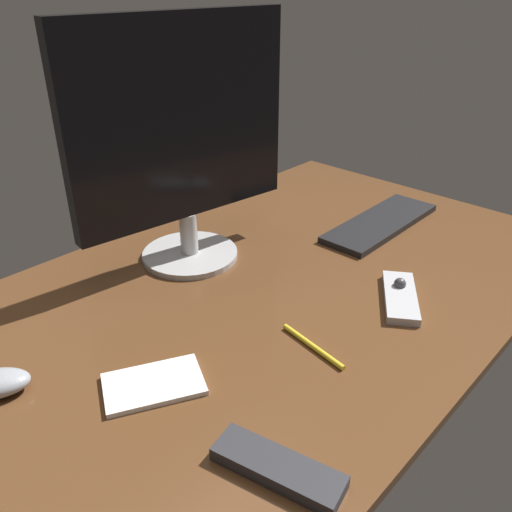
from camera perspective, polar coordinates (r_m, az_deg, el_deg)
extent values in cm
cube|color=brown|center=(106.33, 0.82, -3.97)|extent=(140.00, 84.00, 2.00)
cylinder|color=#B7B7B7|center=(117.78, -7.09, 0.19)|extent=(20.83, 20.83, 1.28)
cylinder|color=#B7B7B7|center=(115.41, -7.25, 2.48)|extent=(3.80, 3.80, 9.19)
cube|color=black|center=(107.10, -8.05, 14.22)|extent=(48.11, 9.40, 39.32)
cube|color=black|center=(134.78, 13.24, 3.48)|extent=(36.17, 12.17, 1.51)
cube|color=#B7B7BC|center=(105.34, 15.25, -4.28)|extent=(17.29, 14.25, 1.61)
sphere|color=#3F3F44|center=(107.19, 15.22, -2.90)|extent=(2.36, 2.36, 2.36)
cube|color=#2D2D33|center=(71.65, 2.36, -21.80)|extent=(8.88, 17.92, 2.00)
cube|color=white|center=(84.43, -10.95, -13.38)|extent=(17.48, 15.11, 0.88)
cylinder|color=yellow|center=(90.50, 6.12, -9.61)|extent=(3.23, 14.19, 0.94)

